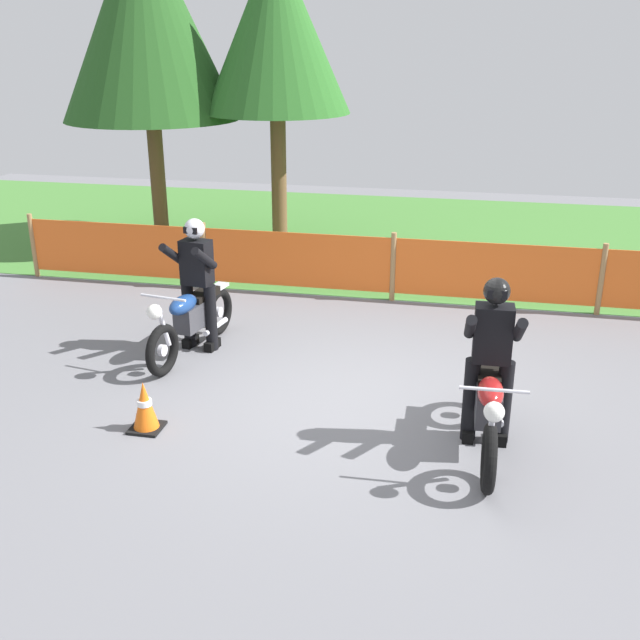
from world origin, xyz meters
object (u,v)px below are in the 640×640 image
(motorcycle_lead, at_px, (488,408))
(rider_trailing, at_px, (197,280))
(rider_lead, at_px, (491,356))
(traffic_cone, at_px, (145,406))
(motorcycle_trailing, at_px, (191,319))

(motorcycle_lead, height_order, rider_trailing, rider_trailing)
(rider_lead, bearing_deg, traffic_cone, -83.64)
(motorcycle_lead, height_order, rider_lead, rider_lead)
(motorcycle_trailing, distance_m, rider_trailing, 0.50)
(rider_trailing, height_order, traffic_cone, rider_trailing)
(traffic_cone, bearing_deg, motorcycle_lead, 4.68)
(motorcycle_trailing, bearing_deg, rider_trailing, -179.43)
(motorcycle_trailing, distance_m, rider_lead, 3.91)
(motorcycle_trailing, height_order, rider_trailing, rider_trailing)
(rider_trailing, xyz_separation_m, traffic_cone, (0.19, -2.12, -0.66))
(motorcycle_lead, bearing_deg, traffic_cone, -86.90)
(rider_lead, height_order, traffic_cone, rider_lead)
(motorcycle_trailing, xyz_separation_m, rider_lead, (3.60, -1.45, 0.46))
(motorcycle_lead, bearing_deg, rider_trailing, -118.80)
(rider_lead, bearing_deg, rider_trailing, -116.33)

